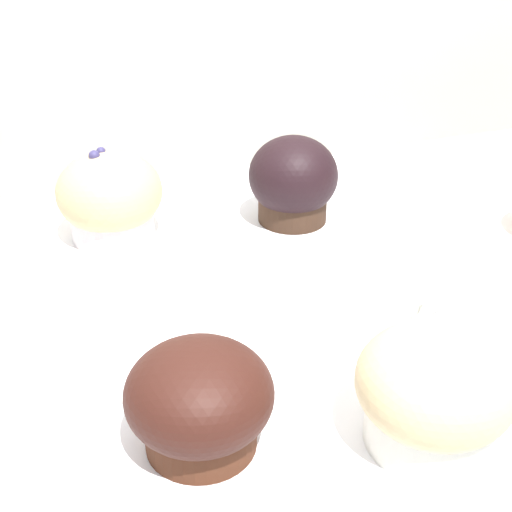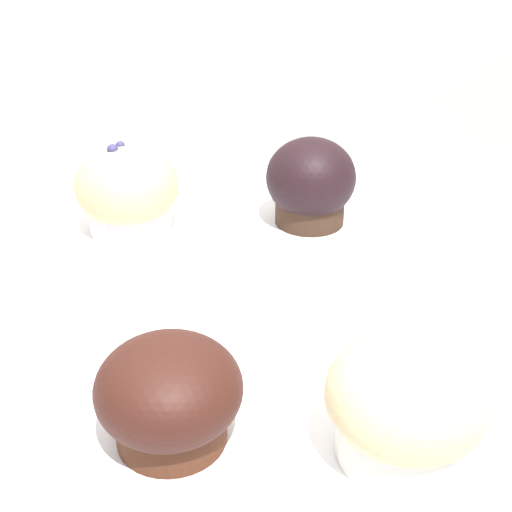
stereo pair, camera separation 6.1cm
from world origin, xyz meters
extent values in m
cube|color=beige|center=(0.00, 0.60, 0.90)|extent=(3.20, 0.10, 1.80)
cylinder|color=#492516|center=(-0.11, -0.14, 0.95)|extent=(0.08, 0.08, 0.04)
ellipsoid|color=#341711|center=(-0.11, -0.14, 0.97)|extent=(0.10, 0.10, 0.07)
cylinder|color=silver|center=(0.04, -0.19, 0.95)|extent=(0.09, 0.09, 0.05)
ellipsoid|color=#D6BA85|center=(0.04, -0.19, 0.97)|extent=(0.10, 0.10, 0.07)
cylinder|color=silver|center=(-0.11, 0.18, 0.95)|extent=(0.09, 0.09, 0.05)
ellipsoid|color=tan|center=(-0.11, 0.18, 0.98)|extent=(0.11, 0.11, 0.08)
sphere|color=navy|center=(-0.11, 0.20, 1.01)|extent=(0.01, 0.01, 0.01)
sphere|color=navy|center=(-0.12, 0.19, 1.01)|extent=(0.01, 0.01, 0.01)
cylinder|color=#362318|center=(0.08, 0.16, 0.95)|extent=(0.07, 0.07, 0.05)
ellipsoid|color=black|center=(0.08, 0.16, 0.98)|extent=(0.10, 0.10, 0.08)
cube|color=white|center=(0.12, -0.05, 0.96)|extent=(0.05, 0.04, 0.06)
cube|color=silver|center=(0.13, -0.07, 0.96)|extent=(0.05, 0.04, 0.06)
camera|label=1|loc=(-0.20, -0.49, 1.27)|focal=50.00mm
camera|label=2|loc=(-0.14, -0.51, 1.27)|focal=50.00mm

